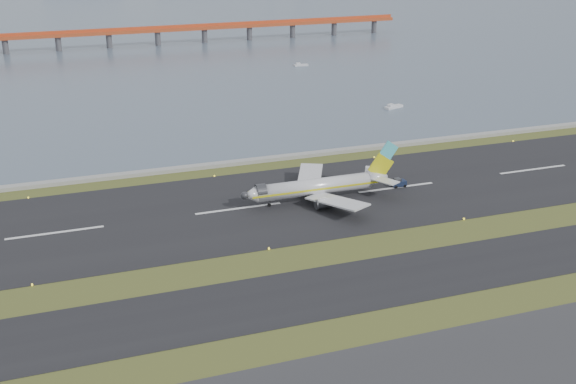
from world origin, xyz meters
TOP-DOWN VIEW (x-y plane):
  - ground at (0.00, 0.00)m, footprint 1000.00×1000.00m
  - taxiway_strip at (0.00, -12.00)m, footprint 1000.00×18.00m
  - runway_strip at (0.00, 30.00)m, footprint 1000.00×45.00m
  - seawall at (0.00, 60.00)m, footprint 1000.00×2.50m
  - bay_water at (0.00, 460.00)m, footprint 1400.00×800.00m
  - red_pier at (20.00, 250.00)m, footprint 260.00×5.00m
  - airliner at (19.51, 28.85)m, footprint 38.52×32.89m
  - pushback_tug at (40.92, 30.50)m, footprint 3.50×2.11m
  - workboat_near at (74.50, 98.78)m, footprint 7.38×4.31m
  - workboat_far at (69.67, 177.32)m, footprint 6.22×2.55m

SIDE VIEW (x-z plane):
  - ground at x=0.00m, z-range 0.00..0.00m
  - bay_water at x=0.00m, z-range -0.65..0.65m
  - taxiway_strip at x=0.00m, z-range 0.00..0.10m
  - runway_strip at x=0.00m, z-range 0.00..0.10m
  - workboat_far at x=69.67m, z-range -0.27..1.20m
  - seawall at x=0.00m, z-range 0.00..1.00m
  - workboat_near at x=74.50m, z-range -0.31..1.40m
  - pushback_tug at x=40.92m, z-range -0.03..2.19m
  - airliner at x=19.51m, z-range -2.94..9.86m
  - red_pier at x=20.00m, z-range 2.18..12.38m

